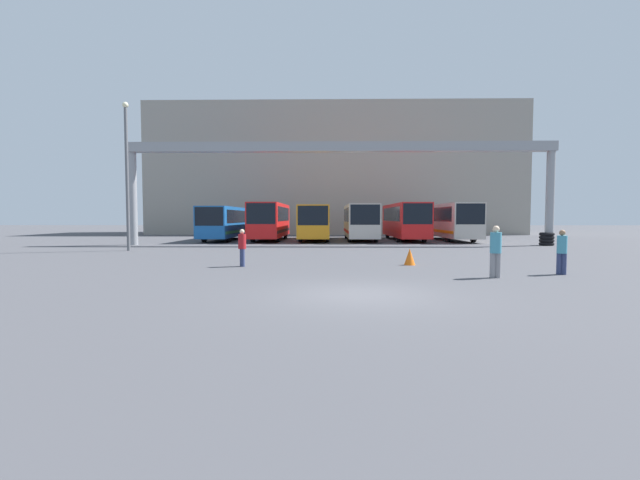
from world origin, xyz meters
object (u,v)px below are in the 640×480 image
object	(u,v)px
bus_slot_3	(360,220)
traffic_cone	(410,257)
lamp_post	(127,171)
bus_slot_0	(225,221)
pedestrian_near_right	(562,251)
bus_slot_4	(404,219)
bus_slot_5	(450,220)
bus_slot_2	(315,221)
pedestrian_mid_right	(496,250)
bus_slot_1	(270,219)
tire_stack	(547,239)
pedestrian_far_center	(242,247)

from	to	relation	value
bus_slot_3	traffic_cone	xyz separation A→B (m)	(0.65, -20.16, -1.47)
traffic_cone	lamp_post	size ratio (longest dim) A/B	0.08
bus_slot_0	pedestrian_near_right	world-z (taller)	bus_slot_0
lamp_post	bus_slot_4	bearing A→B (deg)	33.53
bus_slot_5	lamp_post	xyz separation A→B (m)	(-23.49, -12.57, 3.06)
pedestrian_near_right	bus_slot_0	bearing A→B (deg)	-29.60
bus_slot_2	pedestrian_mid_right	bearing A→B (deg)	-73.82
bus_slot_1	bus_slot_3	distance (m)	8.17
pedestrian_near_right	lamp_post	size ratio (longest dim) A/B	0.18
bus_slot_4	bus_slot_0	bearing A→B (deg)	-178.19
bus_slot_2	pedestrian_mid_right	distance (m)	24.84
bus_slot_3	bus_slot_4	xyz separation A→B (m)	(4.09, 0.37, 0.05)
bus_slot_0	tire_stack	bearing A→B (deg)	-15.13
bus_slot_0	traffic_cone	world-z (taller)	bus_slot_0
pedestrian_near_right	pedestrian_mid_right	bearing A→B (deg)	40.49
bus_slot_2	pedestrian_near_right	xyz separation A→B (m)	(9.65, -22.97, -0.91)
bus_slot_1	bus_slot_3	size ratio (longest dim) A/B	1.03
bus_slot_3	bus_slot_4	distance (m)	4.10
pedestrian_far_center	traffic_cone	xyz separation A→B (m)	(7.20, 0.69, -0.48)
bus_slot_4	pedestrian_mid_right	size ratio (longest dim) A/B	6.44
bus_slot_5	bus_slot_4	bearing A→B (deg)	175.92
bus_slot_3	pedestrian_mid_right	distance (m)	24.25
bus_slot_4	bus_slot_5	distance (m)	4.10
bus_slot_3	traffic_cone	distance (m)	20.23
bus_slot_2	pedestrian_far_center	size ratio (longest dim) A/B	6.56
pedestrian_far_center	pedestrian_mid_right	world-z (taller)	pedestrian_mid_right
traffic_cone	pedestrian_near_right	bearing A→B (deg)	-31.61
bus_slot_0	bus_slot_3	size ratio (longest dim) A/B	0.97
bus_slot_2	traffic_cone	world-z (taller)	bus_slot_2
pedestrian_far_center	tire_stack	size ratio (longest dim) A/B	1.52
bus_slot_1	traffic_cone	distance (m)	22.21
pedestrian_far_center	bus_slot_5	bearing A→B (deg)	-59.56
pedestrian_far_center	tire_stack	xyz separation A→B (m)	(19.78, 13.82, -0.36)
bus_slot_0	bus_slot_5	world-z (taller)	bus_slot_5
bus_slot_5	bus_slot_2	bearing A→B (deg)	-178.57
pedestrian_far_center	tire_stack	distance (m)	24.13
bus_slot_5	bus_slot_0	bearing A→B (deg)	-179.37
traffic_cone	lamp_post	world-z (taller)	lamp_post
bus_slot_1	pedestrian_far_center	size ratio (longest dim) A/B	7.05
bus_slot_4	bus_slot_1	bearing A→B (deg)	-179.02
bus_slot_3	traffic_cone	bearing A→B (deg)	-88.15
bus_slot_5	pedestrian_far_center	bearing A→B (deg)	-125.10
bus_slot_0	bus_slot_2	bearing A→B (deg)	-0.55
bus_slot_4	pedestrian_mid_right	bearing A→B (deg)	-92.93
traffic_cone	tire_stack	world-z (taller)	tire_stack
traffic_cone	lamp_post	distance (m)	18.30
bus_slot_2	bus_slot_5	distance (m)	12.26
bus_slot_4	tire_stack	bearing A→B (deg)	-39.00
bus_slot_5	pedestrian_far_center	xyz separation A→B (m)	(-14.72, -20.94, -1.03)
bus_slot_5	pedestrian_far_center	size ratio (longest dim) A/B	6.95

